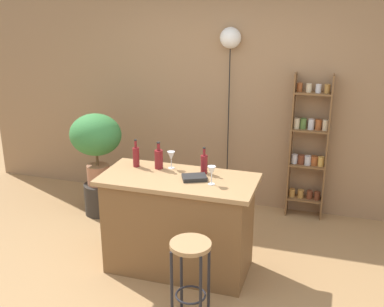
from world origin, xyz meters
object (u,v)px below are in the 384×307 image
object	(u,v)px
spice_shelf	(309,147)
cookbook	(194,178)
bar_stool	(191,264)
wine_glass_center	(212,172)
pendant_globe_light	(230,40)
potted_plant	(96,138)
wine_glass_left	(171,156)
bottle_sauce_amber	(204,163)
plant_stool	(100,198)
bottle_soda_blue	(136,156)
bottle_vinegar	(159,159)

from	to	relation	value
spice_shelf	cookbook	distance (m)	1.74
bar_stool	wine_glass_center	world-z (taller)	wine_glass_center
wine_glass_center	pendant_globe_light	xyz separation A→B (m)	(-0.23, 1.60, 0.94)
bar_stool	spice_shelf	distance (m)	2.31
potted_plant	wine_glass_left	distance (m)	1.30
bottle_sauce_amber	wine_glass_center	world-z (taller)	bottle_sauce_amber
bottle_sauce_amber	cookbook	world-z (taller)	bottle_sauce_amber
wine_glass_left	cookbook	size ratio (longest dim) A/B	0.78
bar_stool	cookbook	bearing A→B (deg)	104.79
wine_glass_left	pendant_globe_light	size ratio (longest dim) A/B	0.08
spice_shelf	plant_stool	size ratio (longest dim) A/B	4.51
wine_glass_left	wine_glass_center	size ratio (longest dim) A/B	1.00
plant_stool	potted_plant	size ratio (longest dim) A/B	0.44
cookbook	bottle_soda_blue	bearing A→B (deg)	140.85
potted_plant	wine_glass_left	world-z (taller)	potted_plant
bottle_soda_blue	cookbook	bearing A→B (deg)	-13.65
plant_stool	wine_glass_left	size ratio (longest dim) A/B	2.24
pendant_globe_light	wine_glass_left	bearing A→B (deg)	-99.70
spice_shelf	cookbook	size ratio (longest dim) A/B	7.89
bottle_soda_blue	cookbook	size ratio (longest dim) A/B	1.27
spice_shelf	pendant_globe_light	bearing A→B (deg)	177.17
bar_stool	bottle_sauce_amber	size ratio (longest dim) A/B	2.78
spice_shelf	wine_glass_center	bearing A→B (deg)	-114.40
bar_stool	bottle_vinegar	distance (m)	1.14
bottle_sauce_amber	pendant_globe_light	bearing A→B (deg)	94.09
wine_glass_left	wine_glass_center	world-z (taller)	same
bottle_vinegar	potted_plant	bearing A→B (deg)	146.66
plant_stool	potted_plant	bearing A→B (deg)	-45.00
bar_stool	spice_shelf	world-z (taller)	spice_shelf
wine_glass_left	cookbook	world-z (taller)	wine_glass_left
plant_stool	cookbook	xyz separation A→B (m)	(1.42, -0.84, 0.76)
bottle_vinegar	wine_glass_left	xyz separation A→B (m)	(0.11, 0.04, 0.02)
potted_plant	spice_shelf	bearing A→B (deg)	16.02
bottle_vinegar	wine_glass_center	xyz separation A→B (m)	(0.57, -0.23, 0.02)
cookbook	potted_plant	bearing A→B (deg)	123.97
bottle_vinegar	cookbook	xyz separation A→B (m)	(0.40, -0.17, -0.08)
bar_stool	wine_glass_left	size ratio (longest dim) A/B	4.18
bottle_soda_blue	bottle_vinegar	xyz separation A→B (m)	(0.22, 0.01, -0.00)
spice_shelf	wine_glass_left	bearing A→B (deg)	-132.09
cookbook	pendant_globe_light	xyz separation A→B (m)	(-0.06, 1.54, 1.04)
plant_stool	bottle_soda_blue	size ratio (longest dim) A/B	1.38
bottle_sauce_amber	pendant_globe_light	xyz separation A→B (m)	(-0.10, 1.37, 0.97)
potted_plant	bottle_sauce_amber	size ratio (longest dim) A/B	3.39
bottle_vinegar	bottle_soda_blue	bearing A→B (deg)	-176.27
plant_stool	pendant_globe_light	size ratio (longest dim) A/B	0.17
spice_shelf	bottle_sauce_amber	world-z (taller)	spice_shelf
plant_stool	bottle_sauce_amber	size ratio (longest dim) A/B	1.49
potted_plant	bottle_soda_blue	distance (m)	1.06
bar_stool	spice_shelf	bearing A→B (deg)	72.11
wine_glass_center	cookbook	bearing A→B (deg)	160.63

